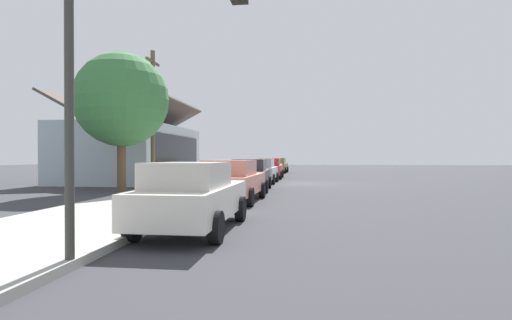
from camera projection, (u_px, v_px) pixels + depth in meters
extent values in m
plane|color=#38383D|center=(304.00, 184.00, 25.57)|extent=(120.00, 120.00, 0.00)
cube|color=#A3A099|center=(217.00, 182.00, 26.21)|extent=(60.00, 4.20, 0.16)
cube|color=silver|center=(194.00, 201.00, 9.37)|extent=(4.61, 1.79, 0.70)
cube|color=beige|center=(188.00, 175.00, 8.91)|extent=(2.22, 1.55, 0.56)
cylinder|color=black|center=(178.00, 208.00, 10.89)|extent=(0.66, 0.23, 0.66)
cylinder|color=black|center=(241.00, 209.00, 10.67)|extent=(0.66, 0.23, 0.66)
cylinder|color=black|center=(133.00, 225.00, 8.08)|extent=(0.66, 0.23, 0.66)
cylinder|color=black|center=(216.00, 227.00, 7.86)|extent=(0.66, 0.23, 0.66)
cube|color=#EA8C75|center=(233.00, 184.00, 15.34)|extent=(4.86, 2.04, 0.70)
cube|color=tan|center=(230.00, 168.00, 14.87)|extent=(2.36, 1.71, 0.56)
cylinder|color=black|center=(219.00, 189.00, 16.95)|extent=(0.67, 0.25, 0.66)
cylinder|color=black|center=(262.00, 190.00, 16.67)|extent=(0.67, 0.25, 0.66)
cylinder|color=black|center=(198.00, 196.00, 14.03)|extent=(0.67, 0.25, 0.66)
cylinder|color=black|center=(250.00, 197.00, 13.74)|extent=(0.67, 0.25, 0.66)
cube|color=#2D3035|center=(251.00, 177.00, 20.47)|extent=(4.61, 1.83, 0.70)
cube|color=#27292D|center=(250.00, 165.00, 20.01)|extent=(2.23, 1.57, 0.56)
cylinder|color=black|center=(238.00, 182.00, 21.96)|extent=(0.67, 0.24, 0.66)
cylinder|color=black|center=(269.00, 182.00, 21.81)|extent=(0.67, 0.24, 0.66)
cylinder|color=black|center=(230.00, 186.00, 19.14)|extent=(0.67, 0.24, 0.66)
cylinder|color=black|center=(266.00, 186.00, 18.99)|extent=(0.67, 0.24, 0.66)
cube|color=silver|center=(262.00, 173.00, 26.12)|extent=(4.42, 1.81, 0.70)
cube|color=#A0A2A6|center=(261.00, 163.00, 25.68)|extent=(2.13, 1.56, 0.56)
cylinder|color=black|center=(252.00, 177.00, 27.58)|extent=(0.66, 0.23, 0.66)
cylinder|color=black|center=(277.00, 177.00, 27.36)|extent=(0.66, 0.23, 0.66)
cylinder|color=black|center=(245.00, 179.00, 24.89)|extent=(0.66, 0.23, 0.66)
cylinder|color=black|center=(273.00, 179.00, 24.66)|extent=(0.66, 0.23, 0.66)
cube|color=red|center=(270.00, 170.00, 31.79)|extent=(4.86, 1.78, 0.70)
cube|color=#A9272B|center=(270.00, 162.00, 31.31)|extent=(2.34, 1.56, 0.56)
cylinder|color=black|center=(261.00, 173.00, 33.39)|extent=(0.66, 0.22, 0.66)
cylinder|color=black|center=(282.00, 173.00, 33.19)|extent=(0.66, 0.22, 0.66)
cylinder|color=black|center=(257.00, 175.00, 30.40)|extent=(0.66, 0.22, 0.66)
cylinder|color=black|center=(280.00, 175.00, 30.20)|extent=(0.66, 0.22, 0.66)
cube|color=gold|center=(272.00, 168.00, 37.34)|extent=(4.86, 2.01, 0.70)
cube|color=gold|center=(272.00, 161.00, 36.86)|extent=(2.37, 1.66, 0.56)
cylinder|color=black|center=(264.00, 171.00, 38.87)|extent=(0.67, 0.26, 0.66)
cylinder|color=black|center=(282.00, 171.00, 38.77)|extent=(0.67, 0.26, 0.66)
cylinder|color=black|center=(262.00, 172.00, 35.91)|extent=(0.67, 0.26, 0.66)
cylinder|color=black|center=(282.00, 172.00, 35.81)|extent=(0.67, 0.26, 0.66)
cube|color=olive|center=(277.00, 166.00, 42.45)|extent=(4.59, 2.05, 0.70)
cube|color=#61683C|center=(277.00, 161.00, 42.00)|extent=(2.23, 1.73, 0.56)
cylinder|color=black|center=(270.00, 169.00, 43.98)|extent=(0.67, 0.25, 0.66)
cylinder|color=black|center=(287.00, 169.00, 43.69)|extent=(0.67, 0.25, 0.66)
cylinder|color=black|center=(267.00, 170.00, 41.22)|extent=(0.67, 0.25, 0.66)
cylinder|color=black|center=(285.00, 170.00, 40.93)|extent=(0.67, 0.25, 0.66)
cube|color=#ADBCC6|center=(134.00, 154.00, 28.55)|extent=(11.62, 6.51, 3.84)
cube|color=black|center=(179.00, 151.00, 28.17)|extent=(9.30, 0.08, 2.15)
cube|color=#514742|center=(156.00, 114.00, 28.34)|extent=(12.22, 3.55, 1.99)
cube|color=#514742|center=(112.00, 115.00, 28.71)|extent=(12.22, 3.55, 1.99)
cylinder|color=brown|center=(122.00, 159.00, 19.79)|extent=(0.44, 0.44, 3.25)
sphere|color=#38753D|center=(121.00, 100.00, 19.77)|extent=(4.60, 4.60, 4.60)
cylinder|color=#383833|center=(69.00, 98.00, 6.07)|extent=(0.14, 0.14, 5.20)
cylinder|color=brown|center=(153.00, 119.00, 21.91)|extent=(0.24, 0.24, 7.50)
cube|color=brown|center=(153.00, 62.00, 21.88)|extent=(1.80, 0.12, 0.12)
cylinder|color=red|center=(240.00, 176.00, 26.64)|extent=(0.22, 0.22, 0.55)
sphere|color=red|center=(240.00, 171.00, 26.64)|extent=(0.18, 0.18, 0.18)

